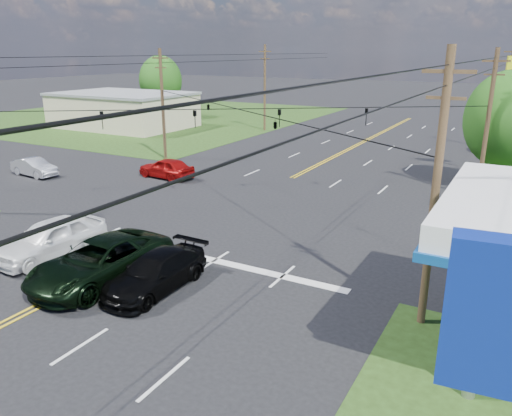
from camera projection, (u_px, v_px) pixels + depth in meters
The scene contains 18 objects.
ground at pixel (238, 205), 31.39m from camera, with size 280.00×280.00×0.00m, color black.
grass_nw at pixel (147, 116), 74.23m from camera, with size 46.00×48.00×0.03m, color #233912.
stop_bar at pixel (243, 267), 22.41m from camera, with size 10.00×0.50×0.02m, color silver.
retail_nw at pixel (124, 111), 62.97m from camera, with size 16.00×11.00×4.00m, color beige.
pole_se at pixel (435, 190), 16.41m from camera, with size 1.60×0.28×9.50m.
pole_nw at pixel (163, 103), 43.41m from camera, with size 1.60×0.28×9.50m.
pole_ne at pixel (487, 123), 31.43m from camera, with size 1.60×0.28×9.50m.
pole_left_far at pixel (265, 87), 59.19m from camera, with size 1.60×0.28×10.00m.
pole_right_far at pixel (507, 96), 47.21m from camera, with size 1.60×0.28×10.00m.
span_wire_signals at pixel (237, 109), 29.58m from camera, with size 26.00×18.00×1.13m.
power_lines at pixel (218, 64), 27.13m from camera, with size 26.04×100.00×0.64m.
tree_right_a at pixel (508, 120), 33.49m from camera, with size 5.70×5.70×8.18m.
tree_far_l at pixel (161, 81), 71.28m from camera, with size 6.08×6.08×8.72m.
pickup_dkgreen at pixel (101, 261), 20.83m from camera, with size 2.98×6.47×1.80m, color black.
suv_black at pixel (156, 273), 20.16m from camera, with size 2.07×5.10×1.48m, color black.
pickup_white at pixel (51, 238), 23.34m from camera, with size 2.15×5.35×1.82m, color white.
sedan_silver at pixel (34, 167), 38.56m from camera, with size 1.46×4.18×1.38m, color silver.
sedan_red at pixel (166, 168), 37.90m from camera, with size 1.84×4.58×1.56m, color #9B0B0B.
Camera 1 is at (15.47, -13.71, 9.32)m, focal length 35.00 mm.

